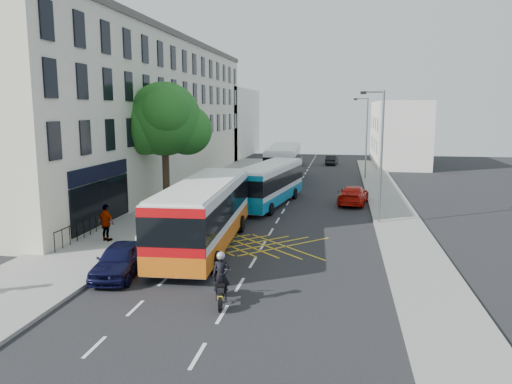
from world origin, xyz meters
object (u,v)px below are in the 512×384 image
at_px(lamp_near, 380,150).
at_px(distant_car_dark, 332,160).
at_px(bus_mid, 269,184).
at_px(pedestrian_far, 106,223).
at_px(motorbike, 221,279).
at_px(street_tree, 164,120).
at_px(lamp_far, 366,134).
at_px(parked_car_blue, 120,260).
at_px(parked_car_silver, 170,229).
at_px(distant_car_grey, 293,159).
at_px(red_hatchback, 353,195).
at_px(bus_far, 284,162).
at_px(bus_near, 205,213).

distance_m(lamp_near, distant_car_dark, 33.75).
distance_m(bus_mid, pedestrian_far, 13.96).
bearing_deg(motorbike, street_tree, 105.13).
bearing_deg(motorbike, lamp_far, 68.50).
height_order(motorbike, parked_car_blue, motorbike).
bearing_deg(lamp_near, parked_car_silver, -149.82).
xyz_separation_m(lamp_far, distant_car_grey, (-8.34, 12.08, -3.89)).
relative_size(street_tree, parked_car_blue, 2.12).
xyz_separation_m(lamp_near, pedestrian_far, (-14.39, -7.04, -3.48)).
distance_m(motorbike, red_hatchback, 21.18).
bearing_deg(bus_far, bus_near, -95.36).
xyz_separation_m(bus_near, distant_car_grey, (0.76, 38.86, -1.07)).
distance_m(street_tree, pedestrian_far, 11.26).
bearing_deg(parked_car_silver, bus_mid, 78.46).
relative_size(lamp_near, distant_car_grey, 1.53).
height_order(lamp_near, bus_near, lamp_near).
relative_size(bus_mid, bus_far, 0.89).
relative_size(motorbike, parked_car_silver, 0.46).
bearing_deg(street_tree, distant_car_grey, 77.66).
bearing_deg(red_hatchback, lamp_near, 109.55).
bearing_deg(motorbike, bus_far, 81.88).
bearing_deg(pedestrian_far, red_hatchback, -110.31).
bearing_deg(parked_car_blue, bus_mid, 70.89).
bearing_deg(distant_car_dark, red_hatchback, 99.08).
relative_size(street_tree, pedestrian_far, 4.47).
xyz_separation_m(street_tree, red_hatchback, (13.37, 3.55, -5.59)).
bearing_deg(lamp_far, distant_car_grey, 124.62).
bearing_deg(motorbike, red_hatchback, 65.24).
xyz_separation_m(red_hatchback, pedestrian_far, (-13.06, -13.56, 0.44)).
height_order(bus_near, distant_car_dark, bus_near).
relative_size(motorbike, distant_car_grey, 0.42).
distance_m(lamp_far, bus_far, 8.65).
bearing_deg(motorbike, parked_car_blue, 144.75).
xyz_separation_m(lamp_near, motorbike, (-6.46, -14.03, -3.69)).
bearing_deg(lamp_far, parked_car_silver, -112.76).
distance_m(parked_car_silver, pedestrian_far, 3.37).
height_order(bus_far, parked_car_silver, bus_far).
xyz_separation_m(bus_far, motorbike, (1.47, -32.02, -0.89)).
bearing_deg(parked_car_blue, lamp_near, 39.76).
height_order(parked_car_silver, distant_car_grey, parked_car_silver).
xyz_separation_m(street_tree, lamp_far, (14.71, 17.03, -1.68)).
height_order(bus_near, distant_car_grey, bus_near).
height_order(street_tree, lamp_near, street_tree).
distance_m(street_tree, distant_car_grey, 30.31).
height_order(red_hatchback, distant_car_dark, red_hatchback).
xyz_separation_m(bus_near, bus_mid, (1.57, 11.89, -0.20)).
distance_m(lamp_near, bus_mid, 9.58).
bearing_deg(bus_mid, parked_car_silver, -98.46).
bearing_deg(pedestrian_far, bus_near, -153.62).
height_order(distant_car_grey, distant_car_dark, distant_car_grey).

